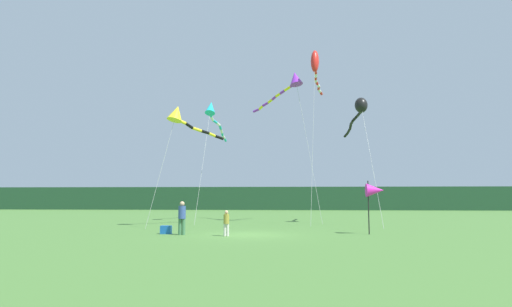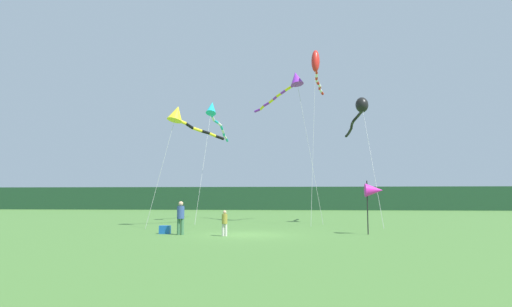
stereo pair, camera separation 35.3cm
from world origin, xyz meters
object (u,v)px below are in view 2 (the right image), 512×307
object	(u,v)px
person_adult	(181,216)
cooler_box	(165,230)
kite_cyan	(214,113)
banner_flag_pole	(374,191)
kite_yellow	(180,116)
kite_purple	(292,82)
kite_black	(360,108)
kite_red	(316,65)
person_child	(225,222)

from	to	relation	value
person_adult	cooler_box	xyz separation A→B (m)	(-0.95, 0.51, -0.73)
person_adult	kite_cyan	size ratio (longest dim) A/B	0.17
banner_flag_pole	kite_yellow	bearing A→B (deg)	157.30
cooler_box	kite_purple	distance (m)	16.57
kite_black	kite_yellow	bearing A→B (deg)	-161.97
kite_cyan	kite_black	bearing A→B (deg)	-13.05
person_adult	kite_black	distance (m)	16.28
cooler_box	kite_yellow	xyz separation A→B (m)	(-0.80, 5.42, 7.02)
person_adult	kite_red	world-z (taller)	kite_red
person_adult	kite_yellow	size ratio (longest dim) A/B	0.21
cooler_box	kite_cyan	world-z (taller)	kite_cyan
person_adult	kite_purple	distance (m)	16.11
kite_black	kite_yellow	size ratio (longest dim) A/B	1.15
kite_cyan	banner_flag_pole	bearing A→B (deg)	-47.34
kite_black	kite_purple	distance (m)	5.73
person_adult	kite_purple	bearing A→B (deg)	63.85
cooler_box	kite_black	distance (m)	16.96
banner_flag_pole	kite_cyan	distance (m)	16.89
person_child	banner_flag_pole	world-z (taller)	banner_flag_pole
person_adult	kite_cyan	world-z (taller)	kite_cyan
cooler_box	banner_flag_pole	distance (m)	10.97
kite_yellow	kite_purple	xyz separation A→B (m)	(7.37, 5.50, 3.57)
person_adult	kite_black	world-z (taller)	kite_black
kite_yellow	kite_black	bearing A→B (deg)	18.03
kite_cyan	person_child	bearing A→B (deg)	-76.69
kite_red	kite_black	bearing A→B (deg)	-6.15
cooler_box	kite_purple	size ratio (longest dim) A/B	0.05
cooler_box	kite_red	xyz separation A→B (m)	(8.37, 9.77, 11.58)
kite_purple	kite_yellow	bearing A→B (deg)	-143.28
person_adult	kite_red	size ratio (longest dim) A/B	0.13
person_adult	banner_flag_pole	distance (m)	9.96
kite_red	kite_purple	world-z (taller)	kite_red
person_adult	cooler_box	world-z (taller)	person_adult
cooler_box	person_adult	bearing A→B (deg)	-28.21
banner_flag_pole	kite_purple	xyz separation A→B (m)	(-4.20, 10.34, 8.57)
person_child	kite_purple	xyz separation A→B (m)	(3.27, 11.96, 10.10)
banner_flag_pole	cooler_box	bearing A→B (deg)	-176.92
kite_red	kite_cyan	size ratio (longest dim) A/B	1.31
banner_flag_pole	kite_black	distance (m)	10.78
person_child	cooler_box	size ratio (longest dim) A/B	2.27
cooler_box	kite_cyan	size ratio (longest dim) A/B	0.06
kite_purple	banner_flag_pole	bearing A→B (deg)	-67.88
person_adult	kite_black	bearing A→B (deg)	43.26
banner_flag_pole	kite_black	size ratio (longest dim) A/B	0.30
person_child	kite_red	bearing A→B (deg)	64.85
banner_flag_pole	kite_purple	bearing A→B (deg)	112.12
cooler_box	kite_yellow	world-z (taller)	kite_yellow
kite_red	kite_yellow	xyz separation A→B (m)	(-9.17, -4.35, -4.56)
banner_flag_pole	kite_purple	distance (m)	14.07
banner_flag_pole	kite_red	bearing A→B (deg)	104.62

